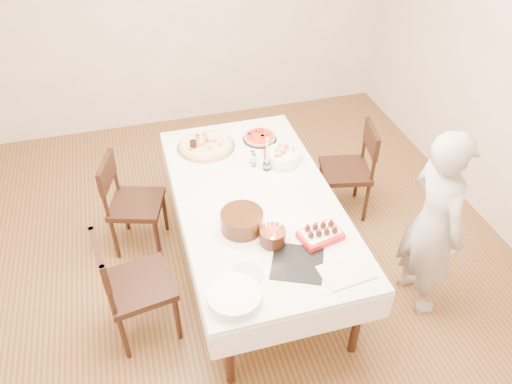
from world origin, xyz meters
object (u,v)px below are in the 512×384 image
object	(u,v)px
pasta_bowl	(283,156)
cola_glass	(193,146)
chair_left_savory	(137,204)
pizza_pepperoni	(260,137)
chair_right_savory	(345,171)
chair_left_dessert	(139,285)
layer_cake	(242,221)
taper_candle	(267,153)
pizza_white	(206,145)
person	(434,224)
dining_table	(256,234)
birthday_cake	(273,232)
strawberry_box	(320,234)

from	to	relation	value
pasta_bowl	cola_glass	bearing A→B (deg)	153.23
chair_left_savory	pizza_pepperoni	bearing A→B (deg)	-152.62
chair_right_savory	chair_left_dessert	bearing A→B (deg)	-143.75
chair_right_savory	layer_cake	world-z (taller)	layer_cake
pasta_bowl	taper_candle	world-z (taller)	taper_candle
pasta_bowl	cola_glass	size ratio (longest dim) A/B	2.60
cola_glass	pizza_white	bearing A→B (deg)	14.09
chair_right_savory	cola_glass	bearing A→B (deg)	-177.54
layer_cake	pizza_pepperoni	bearing A→B (deg)	67.78
pizza_pepperoni	layer_cake	bearing A→B (deg)	-112.22
pizza_pepperoni	layer_cake	xyz separation A→B (m)	(-0.42, -1.04, 0.05)
person	pizza_pepperoni	world-z (taller)	person
person	taper_candle	distance (m)	1.32
pizza_white	pizza_pepperoni	size ratio (longest dim) A/B	1.68
dining_table	chair_left_dessert	size ratio (longest dim) A/B	2.28
chair_left_dessert	birthday_cake	bearing A→B (deg)	163.33
pizza_white	pasta_bowl	world-z (taller)	pasta_bowl
pizza_pepperoni	strawberry_box	size ratio (longest dim) A/B	1.04
pasta_bowl	strawberry_box	distance (m)	0.90
person	strawberry_box	size ratio (longest dim) A/B	5.40
chair_right_savory	strawberry_box	xyz separation A→B (m)	(-0.67, -1.02, 0.34)
dining_table	taper_candle	xyz separation A→B (m)	(0.18, 0.31, 0.53)
layer_cake	taper_candle	bearing A→B (deg)	59.60
pizza_white	pasta_bowl	distance (m)	0.67
chair_left_savory	chair_left_dessert	distance (m)	0.90
chair_right_savory	chair_left_dessert	size ratio (longest dim) A/B	0.95
chair_right_savory	strawberry_box	bearing A→B (deg)	-111.12
person	dining_table	bearing A→B (deg)	58.27
chair_left_dessert	pasta_bowl	distance (m)	1.49
pizza_pepperoni	strawberry_box	xyz separation A→B (m)	(0.06, -1.26, 0.01)
chair_right_savory	pasta_bowl	xyz separation A→B (m)	(-0.63, -0.12, 0.36)
birthday_cake	strawberry_box	xyz separation A→B (m)	(0.32, -0.05, -0.06)
pasta_bowl	dining_table	bearing A→B (deg)	-131.29
cola_glass	birthday_cake	xyz separation A→B (m)	(0.32, -1.19, 0.04)
chair_left_dessert	person	xyz separation A→B (m)	(2.03, -0.26, 0.28)
chair_right_savory	birthday_cake	bearing A→B (deg)	-123.32
chair_left_savory	strawberry_box	xyz separation A→B (m)	(1.17, -1.06, 0.34)
taper_candle	chair_right_savory	bearing A→B (deg)	12.83
dining_table	layer_cake	world-z (taller)	layer_cake
pasta_bowl	taper_candle	size ratio (longest dim) A/B	0.88
birthday_cake	person	bearing A→B (deg)	-6.82
person	cola_glass	xyz separation A→B (m)	(-1.44, 1.33, 0.05)
dining_table	pizza_pepperoni	bearing A→B (deg)	71.92
chair_left_savory	birthday_cake	xyz separation A→B (m)	(0.85, -1.02, 0.40)
person	layer_cake	size ratio (longest dim) A/B	4.07
person	pasta_bowl	distance (m)	1.26
chair_right_savory	chair_left_savory	bearing A→B (deg)	-169.29
taper_candle	birthday_cake	bearing A→B (deg)	-103.98
strawberry_box	cola_glass	bearing A→B (deg)	117.17
cola_glass	chair_left_dessert	bearing A→B (deg)	-118.95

